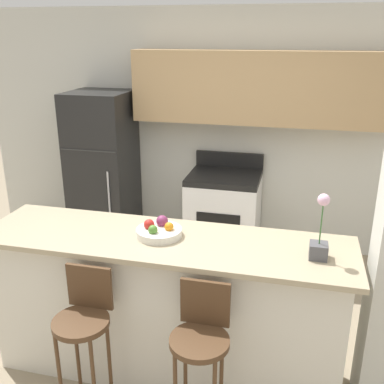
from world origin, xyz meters
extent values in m
plane|color=gray|center=(0.00, 0.00, 0.00)|extent=(14.00, 14.00, 0.00)
cube|color=silver|center=(0.00, 2.22, 1.27)|extent=(5.60, 0.06, 2.55)
cube|color=tan|center=(0.37, 2.03, 1.77)|extent=(2.55, 0.32, 0.71)
cube|color=silver|center=(0.08, 2.05, 1.60)|extent=(0.77, 0.28, 0.12)
cube|color=silver|center=(0.00, 0.00, 0.50)|extent=(2.32, 0.54, 1.00)
cube|color=tan|center=(0.00, 0.00, 1.02)|extent=(2.44, 0.66, 0.04)
cube|color=black|center=(-1.27, 1.84, 0.58)|extent=(0.63, 0.64, 1.17)
cube|color=black|center=(-1.27, 1.84, 1.44)|extent=(0.63, 0.64, 0.55)
cube|color=#333333|center=(-1.27, 1.52, 1.17)|extent=(0.60, 0.01, 0.01)
cylinder|color=#B2B2B7|center=(-1.07, 1.51, 0.64)|extent=(0.02, 0.02, 0.64)
cube|color=white|center=(0.08, 1.86, 0.43)|extent=(0.73, 0.64, 0.85)
cube|color=black|center=(0.08, 1.86, 0.88)|extent=(0.73, 0.64, 0.06)
cube|color=black|center=(0.08, 2.15, 0.99)|extent=(0.73, 0.04, 0.16)
cube|color=black|center=(0.08, 1.53, 0.47)|extent=(0.44, 0.01, 0.27)
cylinder|color=#4C331E|center=(-0.36, -0.51, 0.69)|extent=(0.34, 0.34, 0.03)
cube|color=#4C331E|center=(-0.36, -0.37, 0.85)|extent=(0.29, 0.02, 0.28)
cylinder|color=#4C331E|center=(-0.47, -0.62, 0.34)|extent=(0.02, 0.02, 0.67)
cylinder|color=#4C331E|center=(-0.47, -0.40, 0.34)|extent=(0.02, 0.02, 0.67)
cylinder|color=#4C331E|center=(-0.25, -0.40, 0.34)|extent=(0.02, 0.02, 0.67)
cylinder|color=#4C331E|center=(0.36, -0.51, 0.69)|extent=(0.34, 0.34, 0.03)
cube|color=#4C331E|center=(0.36, -0.37, 0.85)|extent=(0.29, 0.02, 0.28)
cylinder|color=#4C331E|center=(0.25, -0.40, 0.34)|extent=(0.02, 0.02, 0.67)
cylinder|color=#4C331E|center=(0.47, -0.40, 0.34)|extent=(0.02, 0.02, 0.67)
cube|color=#4C4C51|center=(0.96, -0.03, 1.09)|extent=(0.11, 0.11, 0.09)
cylinder|color=#386633|center=(0.96, -0.03, 1.26)|extent=(0.01, 0.01, 0.25)
sphere|color=#E5B2D1|center=(0.96, -0.03, 1.41)|extent=(0.07, 0.07, 0.07)
cylinder|color=silver|center=(-0.04, 0.03, 1.06)|extent=(0.30, 0.30, 0.05)
sphere|color=orange|center=(0.03, 0.04, 1.11)|extent=(0.06, 0.06, 0.06)
sphere|color=#7A2D56|center=(-0.04, 0.10, 1.11)|extent=(0.08, 0.08, 0.08)
sphere|color=red|center=(-0.11, 0.03, 1.11)|extent=(0.07, 0.07, 0.07)
sphere|color=#4C7F2D|center=(-0.06, -0.03, 1.11)|extent=(0.06, 0.06, 0.06)
camera|label=1|loc=(0.81, -2.50, 2.30)|focal=42.00mm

